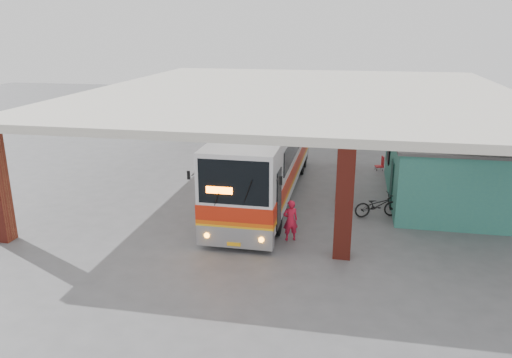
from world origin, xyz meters
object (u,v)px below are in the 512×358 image
at_px(red_chair, 381,164).
at_px(coach_bus, 266,156).
at_px(pedestrian, 290,220).
at_px(motorcycle, 377,205).

bearing_deg(red_chair, coach_bus, -148.76).
bearing_deg(coach_bus, red_chair, 44.55).
bearing_deg(pedestrian, coach_bus, -93.30).
bearing_deg(pedestrian, motorcycle, -159.85).
distance_m(motorcycle, red_chair, 7.32).
relative_size(coach_bus, red_chair, 16.67).
height_order(coach_bus, motorcycle, coach_bus).
distance_m(coach_bus, pedestrian, 5.38).
height_order(pedestrian, red_chair, pedestrian).
xyz_separation_m(pedestrian, red_chair, (3.77, 10.39, -0.43)).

